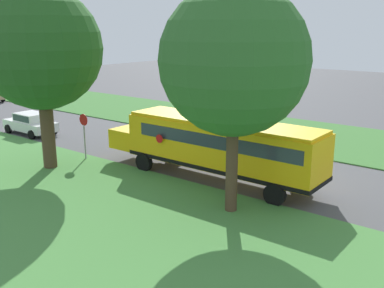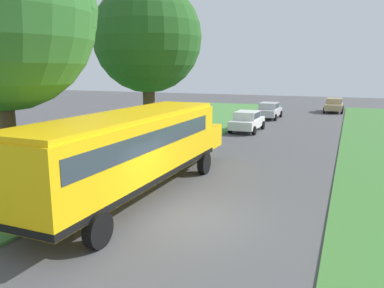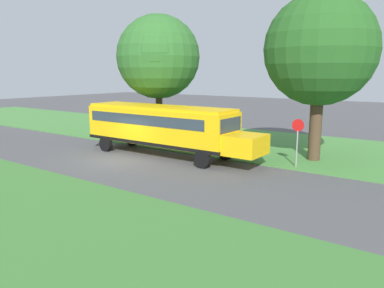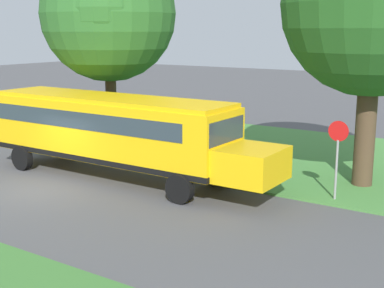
{
  "view_description": "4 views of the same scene",
  "coord_description": "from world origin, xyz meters",
  "px_view_note": "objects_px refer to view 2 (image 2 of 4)",
  "views": [
    {
      "loc": [
        -20.76,
        -11.13,
        7.62
      ],
      "look_at": [
        -2.87,
        2.82,
        1.66
      ],
      "focal_mm": 42.0,
      "sensor_mm": 36.0,
      "label": 1
    },
    {
      "loc": [
        4.36,
        -10.28,
        4.67
      ],
      "look_at": [
        -1.63,
        3.99,
        1.6
      ],
      "focal_mm": 35.0,
      "sensor_mm": 36.0,
      "label": 2
    },
    {
      "loc": [
        15.19,
        16.5,
        5.18
      ],
      "look_at": [
        -1.16,
        4.76,
        1.37
      ],
      "focal_mm": 35.0,
      "sensor_mm": 36.0,
      "label": 3
    },
    {
      "loc": [
        12.36,
        14.9,
        5.64
      ],
      "look_at": [
        -2.73,
        4.9,
        1.77
      ],
      "focal_mm": 50.0,
      "sensor_mm": 36.0,
      "label": 4
    }
  ],
  "objects_px": {
    "school_bus": "(134,146)",
    "stop_sign": "(181,121)",
    "car_tan_furthest": "(334,104)",
    "oak_tree_beside_bus": "(5,13)",
    "oak_tree_roadside_mid": "(150,39)",
    "car_white_nearest": "(247,120)",
    "car_silver_middle": "(269,110)"
  },
  "relations": [
    {
      "from": "car_tan_furthest",
      "to": "school_bus",
      "type": "bearing_deg",
      "value": -99.54
    },
    {
      "from": "oak_tree_beside_bus",
      "to": "oak_tree_roadside_mid",
      "type": "distance_m",
      "value": 11.21
    },
    {
      "from": "school_bus",
      "to": "car_white_nearest",
      "type": "distance_m",
      "value": 16.51
    },
    {
      "from": "car_white_nearest",
      "to": "car_tan_furthest",
      "type": "bearing_deg",
      "value": 71.57
    },
    {
      "from": "car_white_nearest",
      "to": "oak_tree_beside_bus",
      "type": "bearing_deg",
      "value": -98.27
    },
    {
      "from": "car_white_nearest",
      "to": "oak_tree_beside_bus",
      "type": "height_order",
      "value": "oak_tree_beside_bus"
    },
    {
      "from": "oak_tree_roadside_mid",
      "to": "oak_tree_beside_bus",
      "type": "bearing_deg",
      "value": -84.15
    },
    {
      "from": "car_white_nearest",
      "to": "oak_tree_roadside_mid",
      "type": "distance_m",
      "value": 10.54
    },
    {
      "from": "car_white_nearest",
      "to": "stop_sign",
      "type": "xyz_separation_m",
      "value": [
        -1.8,
        -8.34,
        0.86
      ]
    },
    {
      "from": "school_bus",
      "to": "stop_sign",
      "type": "relative_size",
      "value": 4.53
    },
    {
      "from": "car_silver_middle",
      "to": "stop_sign",
      "type": "distance_m",
      "value": 16.83
    },
    {
      "from": "car_silver_middle",
      "to": "car_tan_furthest",
      "type": "relative_size",
      "value": 1.0
    },
    {
      "from": "car_tan_furthest",
      "to": "stop_sign",
      "type": "xyz_separation_m",
      "value": [
        -7.4,
        -25.15,
        0.86
      ]
    },
    {
      "from": "car_tan_furthest",
      "to": "car_white_nearest",
      "type": "bearing_deg",
      "value": -108.43
    },
    {
      "from": "school_bus",
      "to": "stop_sign",
      "type": "bearing_deg",
      "value": 102.53
    },
    {
      "from": "school_bus",
      "to": "car_tan_furthest",
      "type": "height_order",
      "value": "school_bus"
    },
    {
      "from": "stop_sign",
      "to": "oak_tree_beside_bus",
      "type": "bearing_deg",
      "value": -95.2
    },
    {
      "from": "school_bus",
      "to": "oak_tree_roadside_mid",
      "type": "distance_m",
      "value": 10.38
    },
    {
      "from": "car_silver_middle",
      "to": "stop_sign",
      "type": "height_order",
      "value": "stop_sign"
    },
    {
      "from": "school_bus",
      "to": "oak_tree_beside_bus",
      "type": "relative_size",
      "value": 1.33
    },
    {
      "from": "school_bus",
      "to": "oak_tree_roadside_mid",
      "type": "relative_size",
      "value": 1.28
    },
    {
      "from": "car_white_nearest",
      "to": "stop_sign",
      "type": "distance_m",
      "value": 8.58
    },
    {
      "from": "car_white_nearest",
      "to": "car_silver_middle",
      "type": "xyz_separation_m",
      "value": [
        0.0,
        8.37,
        0.0
      ]
    },
    {
      "from": "car_tan_furthest",
      "to": "oak_tree_roadside_mid",
      "type": "relative_size",
      "value": 0.45
    },
    {
      "from": "school_bus",
      "to": "oak_tree_roadside_mid",
      "type": "xyz_separation_m",
      "value": [
        -3.93,
        8.46,
        4.56
      ]
    },
    {
      "from": "school_bus",
      "to": "stop_sign",
      "type": "distance_m",
      "value": 8.33
    },
    {
      "from": "oak_tree_beside_bus",
      "to": "car_silver_middle",
      "type": "bearing_deg",
      "value": 84.22
    },
    {
      "from": "car_tan_furthest",
      "to": "oak_tree_beside_bus",
      "type": "xyz_separation_m",
      "value": [
        -8.39,
        -35.97,
        5.5
      ]
    },
    {
      "from": "car_white_nearest",
      "to": "oak_tree_roadside_mid",
      "type": "height_order",
      "value": "oak_tree_roadside_mid"
    },
    {
      "from": "school_bus",
      "to": "car_tan_furthest",
      "type": "xyz_separation_m",
      "value": [
        5.59,
        33.28,
        -1.05
      ]
    },
    {
      "from": "car_white_nearest",
      "to": "oak_tree_roadside_mid",
      "type": "relative_size",
      "value": 0.45
    },
    {
      "from": "car_tan_furthest",
      "to": "oak_tree_beside_bus",
      "type": "bearing_deg",
      "value": -103.12
    }
  ]
}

